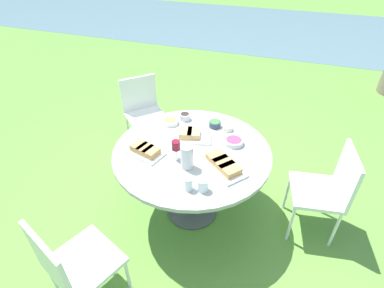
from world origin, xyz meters
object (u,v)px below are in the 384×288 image
(chair_far_back, at_px, (328,187))
(water_pitcher, at_px, (187,157))
(chair_near_right, at_px, (72,264))
(wine_glass, at_px, (176,146))
(dining_table, at_px, (192,159))
(chair_near_left, at_px, (143,108))

(chair_far_back, height_order, water_pitcher, water_pitcher)
(chair_near_right, height_order, wine_glass, wine_glass)
(water_pitcher, relative_size, wine_glass, 1.15)
(water_pitcher, xyz_separation_m, wine_glass, (-0.12, 0.07, 0.03))
(dining_table, distance_m, chair_far_back, 1.18)
(chair_near_right, distance_m, water_pitcher, 1.08)
(dining_table, bearing_deg, wine_glass, -117.38)
(chair_near_right, relative_size, wine_glass, 5.06)
(water_pitcher, bearing_deg, wine_glass, 150.28)
(dining_table, bearing_deg, chair_far_back, 9.51)
(chair_far_back, relative_size, wine_glass, 5.06)
(chair_far_back, bearing_deg, chair_near_right, -140.43)
(chair_far_back, bearing_deg, chair_near_left, 161.94)
(chair_near_left, distance_m, water_pitcher, 1.51)
(dining_table, bearing_deg, water_pitcher, -80.50)
(chair_near_left, bearing_deg, wine_glass, -50.38)
(chair_near_right, xyz_separation_m, water_pitcher, (0.48, 0.90, 0.35))
(water_pitcher, bearing_deg, chair_far_back, 20.48)
(chair_far_back, xyz_separation_m, wine_glass, (-1.24, -0.35, 0.37))
(water_pitcher, bearing_deg, chair_near_left, 131.50)
(chair_near_left, distance_m, chair_far_back, 2.21)
(dining_table, xyz_separation_m, water_pitcher, (0.04, -0.22, 0.20))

